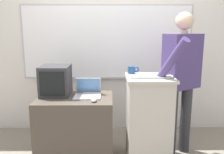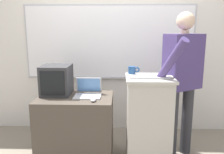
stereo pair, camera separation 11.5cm
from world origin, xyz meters
name	(u,v)px [view 1 (the left image)]	position (x,y,z in m)	size (l,w,h in m)	color
back_wall	(112,34)	(0.00, 1.33, 1.43)	(6.40, 0.17, 2.88)	silver
lectern_podium	(148,119)	(0.41, 0.37, 0.50)	(0.52, 0.50, 1.00)	#BCB7AD
side_desk	(76,127)	(-0.44, 0.44, 0.37)	(0.87, 0.60, 0.74)	#4C4238
person_presenter	(181,75)	(0.80, 0.49, 0.99)	(0.61, 0.73, 1.70)	#333338
laptop	(88,91)	(-0.29, 0.50, 0.80)	(0.31, 0.29, 0.20)	#B7BABF
wireless_keyboard	(150,77)	(0.40, 0.30, 1.01)	(0.43, 0.12, 0.02)	silver
computer_mouse_by_laptop	(94,100)	(-0.21, 0.27, 0.76)	(0.06, 0.10, 0.03)	#BCBCC1
computer_mouse_by_keyboard	(171,76)	(0.62, 0.29, 1.02)	(0.06, 0.10, 0.03)	silver
crt_monitor	(56,80)	(-0.67, 0.54, 0.92)	(0.34, 0.36, 0.35)	#333335
coffee_mug	(132,70)	(0.23, 0.55, 1.04)	(0.14, 0.08, 0.09)	#234C84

